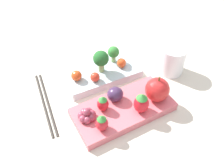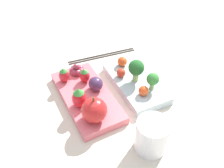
{
  "view_description": "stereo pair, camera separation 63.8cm",
  "coord_description": "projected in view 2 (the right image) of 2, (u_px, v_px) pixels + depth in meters",
  "views": [
    {
      "loc": [
        -0.17,
        -0.4,
        0.46
      ],
      "look_at": [
        0.0,
        -0.0,
        0.03
      ],
      "focal_mm": 40.0,
      "sensor_mm": 36.0,
      "label": 1
    },
    {
      "loc": [
        0.43,
        -0.18,
        0.45
      ],
      "look_at": [
        0.0,
        -0.0,
        0.03
      ],
      "focal_mm": 40.0,
      "sensor_mm": 36.0,
      "label": 2
    }
  ],
  "objects": [
    {
      "name": "ground_plane",
      "position": [
        112.0,
        93.0,
        0.64
      ],
      "size": [
        4.0,
        4.0,
        0.0
      ],
      "primitive_type": "plane",
      "color": "beige"
    },
    {
      "name": "strawberry_0",
      "position": [
        64.0,
        75.0,
        0.63
      ],
      "size": [
        0.03,
        0.03,
        0.04
      ],
      "color": "red",
      "rests_on": "bento_box_fruit"
    },
    {
      "name": "broccoli_floret_1",
      "position": [
        153.0,
        80.0,
        0.6
      ],
      "size": [
        0.03,
        0.03,
        0.05
      ],
      "color": "#93B770",
      "rests_on": "bento_box_savoury"
    },
    {
      "name": "broccoli_floret_0",
      "position": [
        136.0,
        68.0,
        0.62
      ],
      "size": [
        0.04,
        0.04,
        0.06
      ],
      "color": "#93B770",
      "rests_on": "bento_box_savoury"
    },
    {
      "name": "grape_cluster",
      "position": [
        77.0,
        70.0,
        0.66
      ],
      "size": [
        0.04,
        0.04,
        0.03
      ],
      "color": "#93384C",
      "rests_on": "bento_box_fruit"
    },
    {
      "name": "bento_box_savoury",
      "position": [
        136.0,
        83.0,
        0.65
      ],
      "size": [
        0.2,
        0.11,
        0.02
      ],
      "color": "silver",
      "rests_on": "ground_plane"
    },
    {
      "name": "strawberry_1",
      "position": [
        79.0,
        98.0,
        0.57
      ],
      "size": [
        0.03,
        0.03,
        0.05
      ],
      "color": "red",
      "rests_on": "bento_box_fruit"
    },
    {
      "name": "plum",
      "position": [
        96.0,
        84.0,
        0.61
      ],
      "size": [
        0.04,
        0.04,
        0.03
      ],
      "color": "#42284C",
      "rests_on": "bento_box_fruit"
    },
    {
      "name": "cherry_tomato_0",
      "position": [
        121.0,
        73.0,
        0.65
      ],
      "size": [
        0.02,
        0.02,
        0.02
      ],
      "color": "red",
      "rests_on": "bento_box_savoury"
    },
    {
      "name": "chopsticks_pair",
      "position": [
        102.0,
        55.0,
        0.76
      ],
      "size": [
        0.02,
        0.21,
        0.01
      ],
      "color": "#332D28",
      "rests_on": "ground_plane"
    },
    {
      "name": "cherry_tomato_2",
      "position": [
        122.0,
        62.0,
        0.68
      ],
      "size": [
        0.03,
        0.03,
        0.03
      ],
      "color": "#DB4C1E",
      "rests_on": "bento_box_savoury"
    },
    {
      "name": "bento_box_fruit",
      "position": [
        87.0,
        97.0,
        0.62
      ],
      "size": [
        0.24,
        0.13,
        0.02
      ],
      "color": "#DB6670",
      "rests_on": "ground_plane"
    },
    {
      "name": "cherry_tomato_1",
      "position": [
        144.0,
        91.0,
        0.6
      ],
      "size": [
        0.02,
        0.02,
        0.02
      ],
      "color": "#DB4C1E",
      "rests_on": "bento_box_savoury"
    },
    {
      "name": "strawberry_2",
      "position": [
        85.0,
        76.0,
        0.63
      ],
      "size": [
        0.03,
        0.03,
        0.04
      ],
      "color": "red",
      "rests_on": "bento_box_fruit"
    },
    {
      "name": "drinking_cup",
      "position": [
        152.0,
        136.0,
        0.5
      ],
      "size": [
        0.07,
        0.07,
        0.08
      ],
      "color": "white",
      "rests_on": "ground_plane"
    },
    {
      "name": "apple",
      "position": [
        94.0,
        110.0,
        0.53
      ],
      "size": [
        0.06,
        0.06,
        0.07
      ],
      "color": "red",
      "rests_on": "bento_box_fruit"
    }
  ]
}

